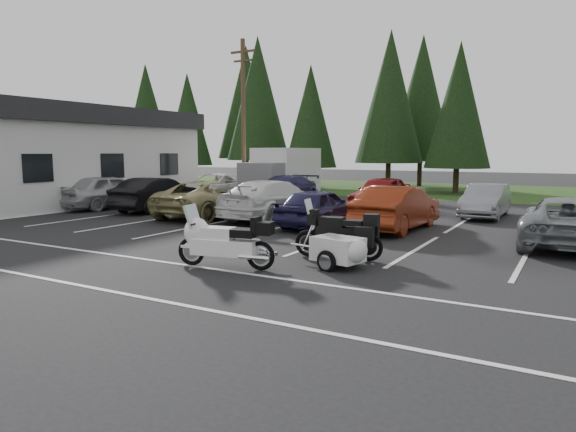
# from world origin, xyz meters

# --- Properties ---
(ground) EXTENTS (120.00, 120.00, 0.00)m
(ground) POSITION_xyz_m (0.00, 0.00, 0.00)
(ground) COLOR black
(ground) RESTS_ON ground
(grass_strip) EXTENTS (80.00, 16.00, 0.01)m
(grass_strip) POSITION_xyz_m (0.00, 24.00, 0.01)
(grass_strip) COLOR #1D3611
(grass_strip) RESTS_ON ground
(lake_water) EXTENTS (70.00, 50.00, 0.02)m
(lake_water) POSITION_xyz_m (4.00, 55.00, 0.00)
(lake_water) COLOR slate
(lake_water) RESTS_ON ground
(building) EXTENTS (10.60, 15.60, 4.90)m
(building) POSITION_xyz_m (-18.00, 4.00, 2.45)
(building) COLOR silver
(building) RESTS_ON ground
(utility_pole) EXTENTS (1.60, 0.26, 9.00)m
(utility_pole) POSITION_xyz_m (-10.00, 12.00, 4.70)
(utility_pole) COLOR #473321
(utility_pole) RESTS_ON ground
(box_truck) EXTENTS (2.40, 5.60, 2.90)m
(box_truck) POSITION_xyz_m (-8.00, 12.50, 1.45)
(box_truck) COLOR silver
(box_truck) RESTS_ON ground
(stall_markings) EXTENTS (32.00, 16.00, 0.01)m
(stall_markings) POSITION_xyz_m (0.00, 2.00, 0.00)
(stall_markings) COLOR silver
(stall_markings) RESTS_ON ground
(conifer_0) EXTENTS (4.58, 4.58, 10.66)m
(conifer_0) POSITION_xyz_m (-28.00, 22.50, 6.23)
(conifer_0) COLOR #332316
(conifer_0) RESTS_ON ground
(conifer_1) EXTENTS (3.96, 3.96, 9.22)m
(conifer_1) POSITION_xyz_m (-22.00, 21.20, 5.39)
(conifer_1) COLOR #332316
(conifer_1) RESTS_ON ground
(conifer_2) EXTENTS (5.10, 5.10, 11.89)m
(conifer_2) POSITION_xyz_m (-16.00, 22.80, 6.95)
(conifer_2) COLOR #332316
(conifer_2) RESTS_ON ground
(conifer_3) EXTENTS (3.87, 3.87, 9.02)m
(conifer_3) POSITION_xyz_m (-10.50, 21.40, 5.27)
(conifer_3) COLOR #332316
(conifer_3) RESTS_ON ground
(conifer_4) EXTENTS (4.80, 4.80, 11.17)m
(conifer_4) POSITION_xyz_m (-5.00, 22.90, 6.53)
(conifer_4) COLOR #332316
(conifer_4) RESTS_ON ground
(conifer_5) EXTENTS (4.14, 4.14, 9.63)m
(conifer_5) POSITION_xyz_m (0.00, 21.60, 5.63)
(conifer_5) COLOR #332316
(conifer_5) RESTS_ON ground
(conifer_back_a) EXTENTS (5.28, 5.28, 12.30)m
(conifer_back_a) POSITION_xyz_m (-20.00, 27.00, 7.19)
(conifer_back_a) COLOR #332316
(conifer_back_a) RESTS_ON ground
(conifer_back_b) EXTENTS (4.97, 4.97, 11.58)m
(conifer_back_b) POSITION_xyz_m (-4.00, 27.50, 6.77)
(conifer_back_b) COLOR #332316
(conifer_back_b) RESTS_ON ground
(car_near_0) EXTENTS (2.31, 4.92, 1.63)m
(car_near_0) POSITION_xyz_m (-12.51, 4.31, 0.81)
(car_near_0) COLOR #ACACB1
(car_near_0) RESTS_ON ground
(car_near_1) EXTENTS (1.96, 4.74, 1.52)m
(car_near_1) POSITION_xyz_m (-9.74, 4.62, 0.76)
(car_near_1) COLOR black
(car_near_1) RESTS_ON ground
(car_near_2) EXTENTS (2.68, 5.51, 1.51)m
(car_near_2) POSITION_xyz_m (-6.22, 4.15, 0.76)
(car_near_2) COLOR #908653
(car_near_2) RESTS_ON ground
(car_near_3) EXTENTS (2.55, 5.56, 1.58)m
(car_near_3) POSITION_xyz_m (-3.51, 4.65, 0.79)
(car_near_3) COLOR silver
(car_near_3) RESTS_ON ground
(car_near_4) EXTENTS (1.75, 4.15, 1.40)m
(car_near_4) POSITION_xyz_m (-1.10, 3.75, 0.70)
(car_near_4) COLOR #1C183E
(car_near_4) RESTS_ON ground
(car_near_5) EXTENTS (1.85, 4.71, 1.53)m
(car_near_5) POSITION_xyz_m (1.59, 4.39, 0.76)
(car_near_5) COLOR maroon
(car_near_5) RESTS_ON ground
(car_near_6) EXTENTS (2.49, 5.13, 1.41)m
(car_near_6) POSITION_xyz_m (6.75, 3.82, 0.70)
(car_near_6) COLOR slate
(car_near_6) RESTS_ON ground
(car_far_0) EXTENTS (3.03, 5.67, 1.52)m
(car_far_0) POSITION_xyz_m (-10.22, 9.64, 0.76)
(car_far_0) COLOR white
(car_far_0) RESTS_ON ground
(car_far_1) EXTENTS (2.35, 5.23, 1.49)m
(car_far_1) POSITION_xyz_m (-5.95, 9.58, 0.74)
(car_far_1) COLOR #1D1B45
(car_far_1) RESTS_ON ground
(car_far_2) EXTENTS (1.99, 4.63, 1.56)m
(car_far_2) POSITION_xyz_m (-1.01, 10.18, 0.78)
(car_far_2) COLOR maroon
(car_far_2) RESTS_ON ground
(car_far_3) EXTENTS (1.51, 4.15, 1.36)m
(car_far_3) POSITION_xyz_m (3.69, 9.56, 0.68)
(car_far_3) COLOR gray
(car_far_3) RESTS_ON ground
(touring_motorcycle) EXTENTS (2.79, 1.36, 1.48)m
(touring_motorcycle) POSITION_xyz_m (-0.04, -3.26, 0.74)
(touring_motorcycle) COLOR white
(touring_motorcycle) RESTS_ON ground
(cargo_trailer) EXTENTS (1.77, 1.24, 0.74)m
(cargo_trailer) POSITION_xyz_m (2.24, -1.99, 0.37)
(cargo_trailer) COLOR white
(cargo_trailer) RESTS_ON ground
(adventure_motorcycle) EXTENTS (2.61, 1.24, 1.53)m
(adventure_motorcycle) POSITION_xyz_m (1.81, -1.02, 0.76)
(adventure_motorcycle) COLOR black
(adventure_motorcycle) RESTS_ON ground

